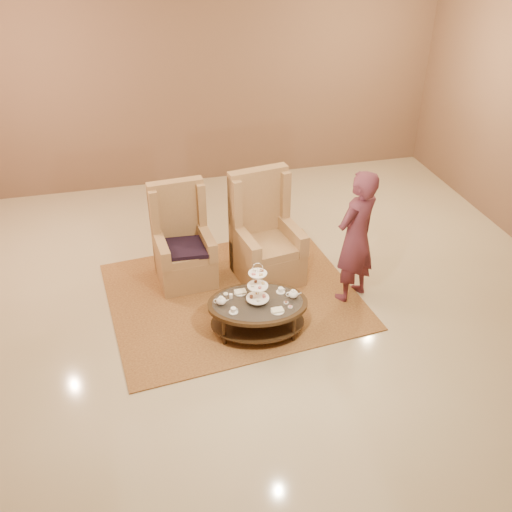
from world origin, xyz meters
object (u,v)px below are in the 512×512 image
object	(u,v)px
person	(356,238)
tea_table	(258,307)
armchair_right	(265,243)
armchair_left	(183,248)

from	to	relation	value
person	tea_table	bearing A→B (deg)	-12.35
armchair_right	tea_table	bearing A→B (deg)	-117.64
armchair_left	armchair_right	size ratio (longest dim) A/B	0.91
tea_table	armchair_left	size ratio (longest dim) A/B	0.96
armchair_left	armchair_right	world-z (taller)	armchair_right
person	armchair_left	bearing A→B (deg)	-54.13
armchair_left	person	distance (m)	2.15
tea_table	person	world-z (taller)	person
person	armchair_right	bearing A→B (deg)	-67.40
tea_table	armchair_left	xyz separation A→B (m)	(-0.65, 1.27, 0.09)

